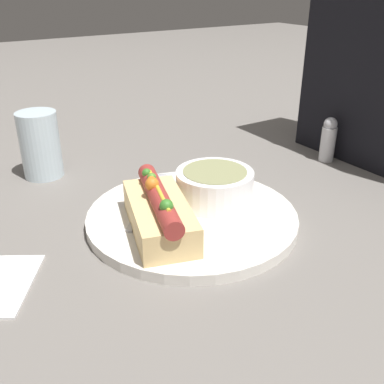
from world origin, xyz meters
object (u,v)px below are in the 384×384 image
(soup_bowl, at_px, (215,185))
(spoon, at_px, (156,187))
(hot_dog, at_px, (159,212))
(drinking_glass, at_px, (40,145))
(salt_shaker, at_px, (328,139))

(soup_bowl, height_order, spoon, soup_bowl)
(soup_bowl, xyz_separation_m, spoon, (-0.08, -0.05, -0.02))
(hot_dog, distance_m, drinking_glass, 0.29)
(spoon, bearing_deg, salt_shaker, -51.57)
(hot_dog, distance_m, soup_bowl, 0.11)
(hot_dog, height_order, soup_bowl, hot_dog)
(hot_dog, height_order, drinking_glass, drinking_glass)
(drinking_glass, bearing_deg, soup_bowl, 33.51)
(spoon, relative_size, drinking_glass, 1.27)
(hot_dog, bearing_deg, soup_bowl, 122.12)
(spoon, xyz_separation_m, drinking_glass, (-0.18, -0.12, 0.04))
(drinking_glass, bearing_deg, spoon, 33.65)
(hot_dog, relative_size, drinking_glass, 1.54)
(drinking_glass, bearing_deg, salt_shaker, 65.05)
(salt_shaker, bearing_deg, drinking_glass, -114.95)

